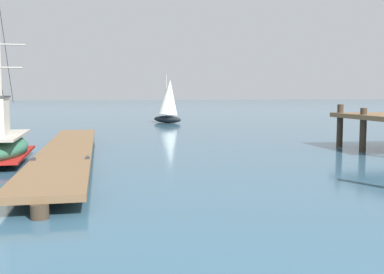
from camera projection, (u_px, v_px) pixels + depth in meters
The scene contains 2 objects.
floating_dock at pixel (68, 149), 17.42m from camera, with size 2.62×17.65×0.53m.
distant_sailboat at pixel (169, 102), 39.14m from camera, with size 2.68×3.48×4.13m.
Camera 1 is at (-4.75, -2.07, 2.43)m, focal length 43.05 mm.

